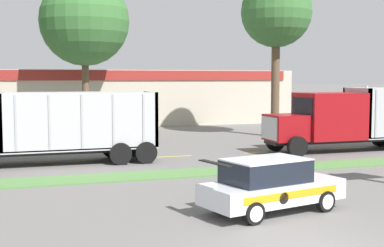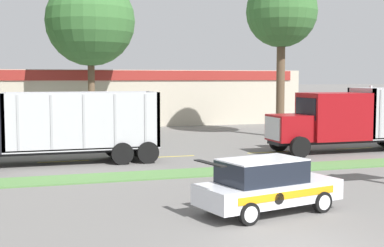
# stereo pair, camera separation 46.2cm
# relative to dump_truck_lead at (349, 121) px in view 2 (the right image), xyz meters

# --- Properties ---
(grass_verge) EXTENTS (120.00, 1.92, 0.06)m
(grass_verge) POSITION_rel_dump_truck_lead_xyz_m (-10.79, -3.96, -1.65)
(grass_verge) COLOR #517F42
(grass_verge) RESTS_ON ground_plane
(centre_line_3) EXTENTS (2.40, 0.14, 0.01)m
(centre_line_3) POSITION_rel_dump_truck_lead_xyz_m (-15.12, 1.00, -1.68)
(centre_line_3) COLOR yellow
(centre_line_3) RESTS_ON ground_plane
(centre_line_4) EXTENTS (2.40, 0.14, 0.01)m
(centre_line_4) POSITION_rel_dump_truck_lead_xyz_m (-9.72, 1.00, -1.68)
(centre_line_4) COLOR yellow
(centre_line_4) RESTS_ON ground_plane
(centre_line_5) EXTENTS (2.40, 0.14, 0.01)m
(centre_line_5) POSITION_rel_dump_truck_lead_xyz_m (-4.32, 1.00, -1.68)
(centre_line_5) COLOR yellow
(centre_line_5) RESTS_ON ground_plane
(centre_line_6) EXTENTS (2.40, 0.14, 0.01)m
(centre_line_6) POSITION_rel_dump_truck_lead_xyz_m (1.08, 1.00, -1.68)
(centre_line_6) COLOR yellow
(centre_line_6) RESTS_ON ground_plane
(dump_truck_lead) EXTENTS (10.93, 2.71, 3.61)m
(dump_truck_lead) POSITION_rel_dump_truck_lead_xyz_m (0.00, 0.00, 0.00)
(dump_truck_lead) COLOR black
(dump_truck_lead) RESTS_ON ground_plane
(rally_car) EXTENTS (4.66, 2.72, 1.66)m
(rally_car) POSITION_rel_dump_truck_lead_xyz_m (-9.97, -10.87, -0.85)
(rally_car) COLOR silver
(rally_car) RESTS_ON ground_plane
(store_building_backdrop) EXTENTS (35.03, 12.10, 4.67)m
(store_building_backdrop) POSITION_rel_dump_truck_lead_xyz_m (-11.06, 23.67, 0.66)
(store_building_backdrop) COLOR #BCB29E
(store_building_backdrop) RESTS_ON ground_plane
(tree_behind_right) EXTENTS (6.48, 6.48, 12.99)m
(tree_behind_right) POSITION_rel_dump_truck_lead_xyz_m (-12.19, 14.60, 7.08)
(tree_behind_right) COLOR brown
(tree_behind_right) RESTS_ON ground_plane
(tree_behind_far_right) EXTENTS (4.79, 4.79, 12.05)m
(tree_behind_far_right) POSITION_rel_dump_truck_lead_xyz_m (-0.26, 7.79, 7.19)
(tree_behind_far_right) COLOR brown
(tree_behind_far_right) RESTS_ON ground_plane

